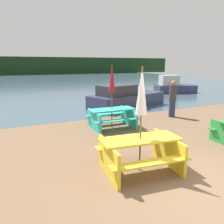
{
  "coord_description": "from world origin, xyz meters",
  "views": [
    {
      "loc": [
        -3.38,
        -2.73,
        2.47
      ],
      "look_at": [
        -0.22,
        3.83,
        0.85
      ],
      "focal_mm": 35.0,
      "sensor_mm": 36.0,
      "label": 1
    }
  ],
  "objects_px": {
    "picnic_table_yellow": "(140,151)",
    "boat": "(126,98)",
    "person": "(173,99)",
    "umbrella_white": "(142,92)",
    "picnic_table_teal": "(112,116)",
    "umbrella_crimson": "(112,80)",
    "boat_second": "(173,86)"
  },
  "relations": [
    {
      "from": "umbrella_white",
      "to": "person",
      "type": "bearing_deg",
      "value": 41.97
    },
    {
      "from": "umbrella_crimson",
      "to": "person",
      "type": "xyz_separation_m",
      "value": [
        3.34,
        0.39,
        -1.02
      ]
    },
    {
      "from": "picnic_table_yellow",
      "to": "boat",
      "type": "relative_size",
      "value": 0.39
    },
    {
      "from": "umbrella_white",
      "to": "boat_second",
      "type": "xyz_separation_m",
      "value": [
        10.35,
        10.73,
        -1.32
      ]
    },
    {
      "from": "umbrella_white",
      "to": "picnic_table_yellow",
      "type": "bearing_deg",
      "value": 0.0
    },
    {
      "from": "umbrella_crimson",
      "to": "umbrella_white",
      "type": "distance_m",
      "value": 3.59
    },
    {
      "from": "picnic_table_yellow",
      "to": "boat",
      "type": "xyz_separation_m",
      "value": [
        3.47,
        6.89,
        0.02
      ]
    },
    {
      "from": "umbrella_white",
      "to": "person",
      "type": "xyz_separation_m",
      "value": [
        4.28,
        3.85,
        -1.0
      ]
    },
    {
      "from": "umbrella_crimson",
      "to": "person",
      "type": "bearing_deg",
      "value": 6.62
    },
    {
      "from": "picnic_table_yellow",
      "to": "picnic_table_teal",
      "type": "relative_size",
      "value": 1.1
    },
    {
      "from": "umbrella_white",
      "to": "boat",
      "type": "relative_size",
      "value": 0.48
    },
    {
      "from": "picnic_table_yellow",
      "to": "boat_second",
      "type": "xyz_separation_m",
      "value": [
        10.35,
        10.73,
        0.06
      ]
    },
    {
      "from": "picnic_table_yellow",
      "to": "person",
      "type": "distance_m",
      "value": 5.77
    },
    {
      "from": "picnic_table_yellow",
      "to": "umbrella_crimson",
      "type": "distance_m",
      "value": 3.85
    },
    {
      "from": "umbrella_crimson",
      "to": "person",
      "type": "relative_size",
      "value": 1.41
    },
    {
      "from": "picnic_table_yellow",
      "to": "boat",
      "type": "bearing_deg",
      "value": 63.25
    },
    {
      "from": "picnic_table_teal",
      "to": "umbrella_crimson",
      "type": "height_order",
      "value": "umbrella_crimson"
    },
    {
      "from": "umbrella_white",
      "to": "person",
      "type": "height_order",
      "value": "umbrella_white"
    },
    {
      "from": "umbrella_crimson",
      "to": "boat_second",
      "type": "height_order",
      "value": "umbrella_crimson"
    },
    {
      "from": "umbrella_white",
      "to": "picnic_table_teal",
      "type": "bearing_deg",
      "value": 74.77
    },
    {
      "from": "picnic_table_teal",
      "to": "boat_second",
      "type": "distance_m",
      "value": 11.89
    },
    {
      "from": "umbrella_crimson",
      "to": "boat",
      "type": "xyz_separation_m",
      "value": [
        2.53,
        3.43,
        -1.38
      ]
    },
    {
      "from": "umbrella_white",
      "to": "boat",
      "type": "xyz_separation_m",
      "value": [
        3.47,
        6.89,
        -1.36
      ]
    },
    {
      "from": "boat",
      "to": "person",
      "type": "xyz_separation_m",
      "value": [
        0.81,
        -3.04,
        0.36
      ]
    },
    {
      "from": "picnic_table_teal",
      "to": "umbrella_crimson",
      "type": "distance_m",
      "value": 1.42
    },
    {
      "from": "boat",
      "to": "person",
      "type": "height_order",
      "value": "person"
    },
    {
      "from": "picnic_table_teal",
      "to": "person",
      "type": "bearing_deg",
      "value": 6.62
    },
    {
      "from": "umbrella_white",
      "to": "person",
      "type": "relative_size",
      "value": 1.41
    },
    {
      "from": "picnic_table_yellow",
      "to": "umbrella_white",
      "type": "xyz_separation_m",
      "value": [
        -0.0,
        0.0,
        1.38
      ]
    },
    {
      "from": "boat_second",
      "to": "boat",
      "type": "bearing_deg",
      "value": -132.29
    },
    {
      "from": "picnic_table_yellow",
      "to": "umbrella_crimson",
      "type": "xyz_separation_m",
      "value": [
        0.94,
        3.46,
        1.4
      ]
    },
    {
      "from": "picnic_table_teal",
      "to": "boat",
      "type": "relative_size",
      "value": 0.36
    }
  ]
}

